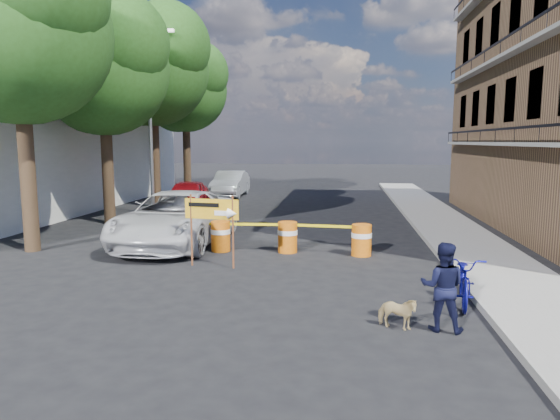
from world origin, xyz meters
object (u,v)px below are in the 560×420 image
(barrel_mid_left, at_px, (221,235))
(bicycle, at_px, (466,256))
(barrel_far_left, at_px, (165,235))
(pedestrian, at_px, (443,287))
(dog, at_px, (397,313))
(detour_sign, at_px, (219,215))
(sedan_silver, at_px, (231,184))
(barrel_mid_right, at_px, (288,236))
(barrel_far_right, at_px, (361,239))
(sedan_red, at_px, (187,196))
(suv_white, at_px, (176,218))

(barrel_mid_left, relative_size, bicycle, 0.46)
(barrel_far_left, xyz_separation_m, bicycle, (7.72, -3.98, 0.51))
(pedestrian, height_order, dog, pedestrian)
(barrel_far_left, xyz_separation_m, detour_sign, (2.13, -1.80, 0.91))
(sedan_silver, bearing_deg, detour_sign, -79.35)
(barrel_mid_right, height_order, bicycle, bicycle)
(barrel_mid_right, distance_m, dog, 6.33)
(sedan_silver, bearing_deg, barrel_mid_left, -79.49)
(detour_sign, bearing_deg, barrel_far_right, 34.17)
(sedan_silver, bearing_deg, barrel_mid_right, -72.09)
(pedestrian, distance_m, sedan_silver, 21.81)
(barrel_mid_left, distance_m, sedan_red, 8.76)
(barrel_far_right, relative_size, pedestrian, 0.58)
(barrel_far_right, relative_size, sedan_red, 0.21)
(barrel_far_left, distance_m, pedestrian, 8.92)
(barrel_far_left, xyz_separation_m, pedestrian, (7.00, -5.53, 0.30))
(barrel_mid_right, distance_m, pedestrian, 6.63)
(barrel_mid_left, bearing_deg, dog, -51.33)
(barrel_mid_right, height_order, sedan_silver, sedan_silver)
(pedestrian, relative_size, bicycle, 0.79)
(pedestrian, bearing_deg, detour_sign, -25.69)
(detour_sign, relative_size, suv_white, 0.32)
(suv_white, bearing_deg, bicycle, -31.42)
(dog, xyz_separation_m, sedan_silver, (-7.57, 20.21, 0.46))
(barrel_mid_right, xyz_separation_m, suv_white, (-3.62, 0.71, 0.36))
(barrel_mid_right, bearing_deg, barrel_far_right, -4.59)
(barrel_mid_right, relative_size, sedan_red, 0.21)
(barrel_far_right, bearing_deg, barrel_mid_right, 175.41)
(detour_sign, height_order, sedan_red, detour_sign)
(detour_sign, distance_m, bicycle, 6.02)
(barrel_far_right, xyz_separation_m, sedan_silver, (-7.15, 14.60, 0.28))
(barrel_mid_left, height_order, barrel_far_right, same)
(detour_sign, bearing_deg, bicycle, -13.47)
(detour_sign, height_order, suv_white, detour_sign)
(barrel_far_right, xyz_separation_m, pedestrian, (1.18, -5.56, 0.30))
(barrel_mid_right, relative_size, pedestrian, 0.58)
(bicycle, bearing_deg, detour_sign, 168.52)
(barrel_mid_right, xyz_separation_m, sedan_silver, (-5.01, 14.43, 0.28))
(dog, bearing_deg, detour_sign, 67.54)
(barrel_mid_right, relative_size, suv_white, 0.15)
(sedan_silver, bearing_deg, bicycle, -65.29)
(pedestrian, bearing_deg, bicycle, -103.39)
(barrel_far_right, distance_m, sedan_silver, 16.26)
(dog, height_order, suv_white, suv_white)
(dog, distance_m, suv_white, 8.99)
(barrel_far_left, xyz_separation_m, barrel_mid_left, (1.69, 0.09, 0.00))
(bicycle, relative_size, sedan_red, 0.46)
(barrel_mid_left, height_order, detour_sign, detour_sign)
(barrel_mid_right, bearing_deg, barrel_mid_left, -177.03)
(barrel_mid_left, distance_m, barrel_far_right, 4.13)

